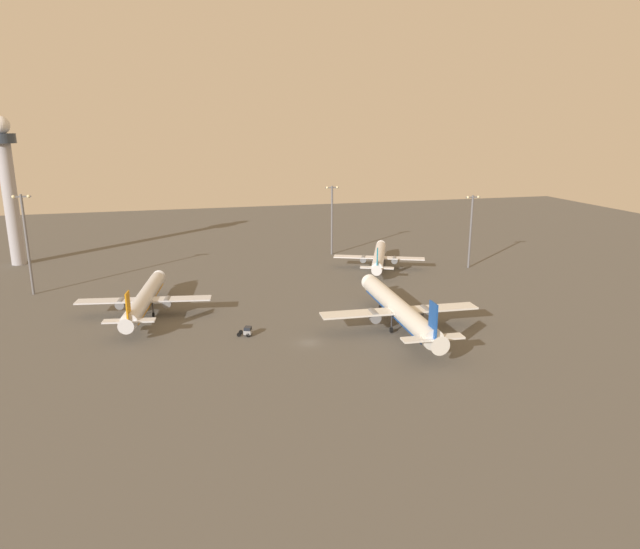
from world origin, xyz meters
name	(u,v)px	position (x,y,z in m)	size (l,w,h in m)	color
ground_plane	(309,343)	(0.00, 0.00, 0.00)	(416.00, 416.00, 0.00)	#56544F
control_tower	(8,182)	(-75.52, 92.27, 26.89)	(8.00, 8.00, 47.11)	#A8A8B2
airplane_near_gate	(399,309)	(21.56, 3.26, 4.48)	(35.96, 46.20, 11.85)	silver
airplane_mid_apron	(144,299)	(-33.82, 27.98, 3.95)	(31.80, 40.69, 10.46)	silver
airplane_terminal_side	(379,257)	(36.98, 57.16, 3.59)	(27.86, 35.30, 9.51)	white
pushback_tug	(247,331)	(-12.01, 7.36, 1.07)	(3.53, 2.86, 2.05)	gray
apron_light_central	(26,238)	(-63.63, 53.60, 15.34)	(4.80, 0.90, 26.97)	slate
apron_light_east	(471,226)	(64.97, 50.28, 13.37)	(4.80, 0.90, 23.14)	slate
apron_light_west	(332,215)	(27.97, 80.27, 13.85)	(4.80, 0.90, 24.06)	slate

